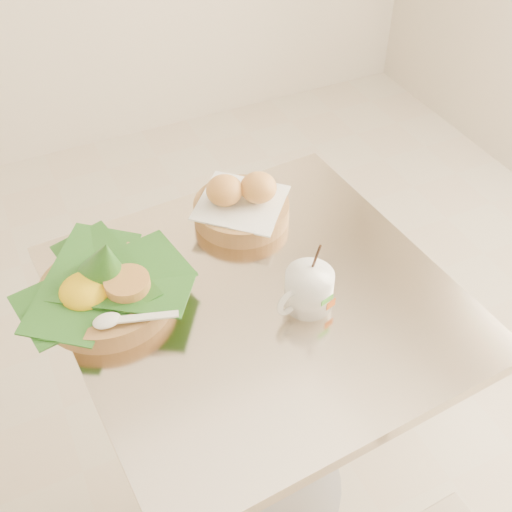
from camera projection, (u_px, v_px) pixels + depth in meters
name	position (u px, v px, depth m)	size (l,w,h in m)	color
floor	(189.00, 510.00, 1.68)	(3.60, 3.60, 0.00)	beige
cafe_table	(260.00, 368.00, 1.36)	(0.74, 0.74, 0.75)	gray
rice_basket	(105.00, 287.00, 1.17)	(0.31, 0.31, 0.16)	#A47E46
bread_basket	(241.00, 204.00, 1.35)	(0.24, 0.24, 0.11)	#A47E46
coffee_mug	(308.00, 289.00, 1.17)	(0.12, 0.09, 0.15)	white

